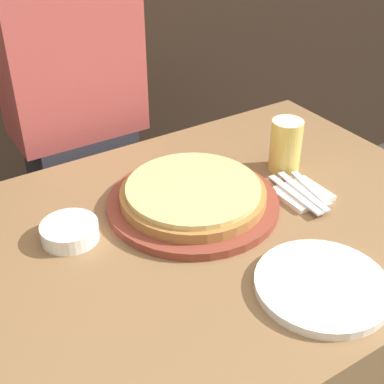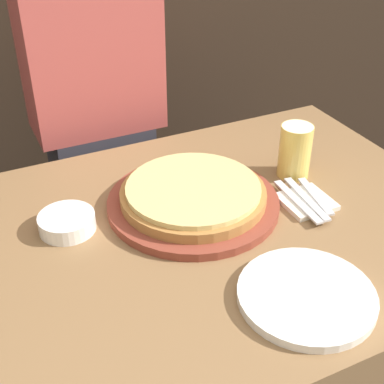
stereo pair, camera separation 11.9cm
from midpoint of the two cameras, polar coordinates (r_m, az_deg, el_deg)
The scene contains 10 objects.
dining_table at distance 1.43m, azimuth 4.09°, elevation -16.33°, with size 1.16×0.85×0.78m.
pizza_on_board at distance 1.20m, azimuth 2.84°, elevation -0.69°, with size 0.39×0.39×0.06m.
beer_glass at distance 1.33m, azimuth 13.50°, elevation 4.42°, with size 0.08×0.08×0.13m.
dinner_plate at distance 1.02m, azimuth 15.48°, elevation -10.74°, with size 0.25×0.25×0.02m.
side_bowl at distance 1.15m, azimuth -10.34°, elevation -3.32°, with size 0.12×0.12×0.04m.
napkin_stack at distance 1.26m, azimuth 14.74°, elevation -1.09°, with size 0.11×0.11×0.01m.
fork at distance 1.24m, azimuth 13.90°, elevation -1.05°, with size 0.03×0.18×0.00m.
dinner_knife at distance 1.26m, azimuth 14.80°, elevation -0.77°, with size 0.04×0.18×0.00m.
spoon at distance 1.27m, azimuth 15.67°, elevation -0.50°, with size 0.05×0.16×0.00m.
diner_person at distance 1.67m, azimuth -7.74°, elevation 4.71°, with size 0.37×0.20×1.38m.
Camera 2 is at (-0.43, -0.82, 1.48)m, focal length 50.00 mm.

